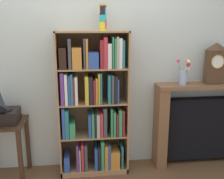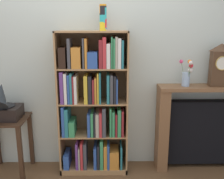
% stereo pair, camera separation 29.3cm
% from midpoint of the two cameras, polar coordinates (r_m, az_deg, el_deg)
% --- Properties ---
extents(ground_plane, '(8.05, 6.40, 0.02)m').
position_cam_midpoint_polar(ground_plane, '(3.23, -6.48, -17.99)').
color(ground_plane, brown).
extents(wall_back, '(5.05, 0.08, 2.60)m').
position_cam_midpoint_polar(wall_back, '(3.07, -3.91, 6.56)').
color(wall_back, beige).
rests_on(wall_back, ground).
extents(bookshelf, '(0.78, 0.32, 1.63)m').
position_cam_midpoint_polar(bookshelf, '(2.98, -6.88, -4.04)').
color(bookshelf, '#A87A4C').
rests_on(bookshelf, ground).
extents(cup_stack, '(0.08, 0.07, 0.27)m').
position_cam_midpoint_polar(cup_stack, '(2.86, -5.03, 15.34)').
color(cup_stack, yellow).
rests_on(cup_stack, bookshelf).
extents(side_table_left, '(0.48, 0.46, 0.67)m').
position_cam_midpoint_polar(side_table_left, '(3.19, -25.03, -9.63)').
color(side_table_left, '#382316').
rests_on(side_table_left, ground).
extents(fireplace_mantel, '(1.18, 0.27, 1.02)m').
position_cam_midpoint_polar(fireplace_mantel, '(3.39, 16.64, -7.28)').
color(fireplace_mantel, brown).
rests_on(fireplace_mantel, ground).
extents(mantel_clock, '(0.21, 0.12, 0.48)m').
position_cam_midpoint_polar(mantel_clock, '(3.21, 19.14, 5.37)').
color(mantel_clock, '#472D1C').
rests_on(mantel_clock, fireplace_mantel).
extents(flower_vase, '(0.13, 0.17, 0.31)m').
position_cam_midpoint_polar(flower_vase, '(3.09, 12.83, 3.33)').
color(flower_vase, '#99B2D1').
rests_on(flower_vase, fireplace_mantel).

